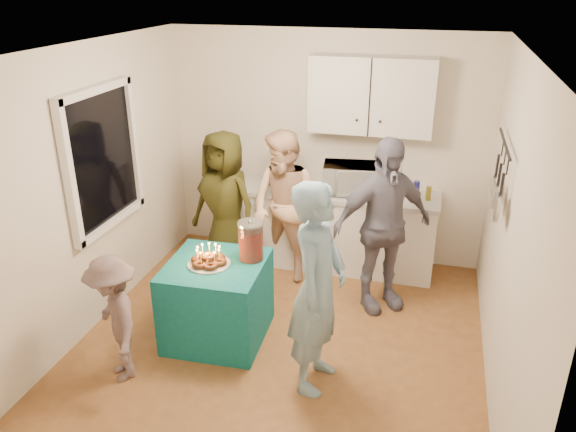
% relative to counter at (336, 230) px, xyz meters
% --- Properties ---
extents(floor, '(4.00, 4.00, 0.00)m').
position_rel_counter_xyz_m(floor, '(-0.20, -1.70, -0.43)').
color(floor, brown).
rests_on(floor, ground).
extents(ceiling, '(4.00, 4.00, 0.00)m').
position_rel_counter_xyz_m(ceiling, '(-0.20, -1.70, 2.17)').
color(ceiling, white).
rests_on(ceiling, floor).
extents(back_wall, '(3.60, 3.60, 0.00)m').
position_rel_counter_xyz_m(back_wall, '(-0.20, 0.30, 0.87)').
color(back_wall, silver).
rests_on(back_wall, floor).
extents(left_wall, '(4.00, 4.00, 0.00)m').
position_rel_counter_xyz_m(left_wall, '(-2.00, -1.70, 0.87)').
color(left_wall, silver).
rests_on(left_wall, floor).
extents(right_wall, '(4.00, 4.00, 0.00)m').
position_rel_counter_xyz_m(right_wall, '(1.60, -1.70, 0.87)').
color(right_wall, silver).
rests_on(right_wall, floor).
extents(window_night, '(0.04, 1.00, 1.20)m').
position_rel_counter_xyz_m(window_night, '(-1.97, -1.40, 1.12)').
color(window_night, black).
rests_on(window_night, left_wall).
extents(counter, '(2.20, 0.58, 0.86)m').
position_rel_counter_xyz_m(counter, '(0.00, 0.00, 0.00)').
color(counter, white).
rests_on(counter, floor).
extents(countertop, '(2.24, 0.62, 0.05)m').
position_rel_counter_xyz_m(countertop, '(0.00, -0.00, 0.46)').
color(countertop, beige).
rests_on(countertop, counter).
extents(upper_cabinet, '(1.30, 0.30, 0.80)m').
position_rel_counter_xyz_m(upper_cabinet, '(0.30, 0.15, 1.52)').
color(upper_cabinet, white).
rests_on(upper_cabinet, back_wall).
extents(pot_rack, '(0.12, 1.00, 0.60)m').
position_rel_counter_xyz_m(pot_rack, '(1.52, -1.00, 1.17)').
color(pot_rack, black).
rests_on(pot_rack, right_wall).
extents(microwave, '(0.62, 0.46, 0.32)m').
position_rel_counter_xyz_m(microwave, '(0.13, 0.00, 0.64)').
color(microwave, white).
rests_on(microwave, countertop).
extents(party_table, '(0.88, 0.88, 0.76)m').
position_rel_counter_xyz_m(party_table, '(-0.78, -1.68, -0.05)').
color(party_table, '#10676A').
rests_on(party_table, floor).
extents(donut_cake, '(0.38, 0.38, 0.18)m').
position_rel_counter_xyz_m(donut_cake, '(-0.83, -1.70, 0.42)').
color(donut_cake, '#381C0C').
rests_on(donut_cake, party_table).
extents(punch_jar, '(0.22, 0.22, 0.34)m').
position_rel_counter_xyz_m(punch_jar, '(-0.50, -1.50, 0.50)').
color(punch_jar, red).
rests_on(punch_jar, party_table).
extents(man_birthday, '(0.49, 0.68, 1.76)m').
position_rel_counter_xyz_m(man_birthday, '(0.23, -2.06, 0.45)').
color(man_birthday, '#82A7BD').
rests_on(man_birthday, floor).
extents(woman_back_left, '(0.92, 0.74, 1.63)m').
position_rel_counter_xyz_m(woman_back_left, '(-1.14, -0.48, 0.39)').
color(woman_back_left, '#4F4E16').
rests_on(woman_back_left, floor).
extents(woman_back_center, '(1.00, 0.91, 1.66)m').
position_rel_counter_xyz_m(woman_back_center, '(-0.49, -0.43, 0.40)').
color(woman_back_center, '#E69D78').
rests_on(woman_back_center, floor).
extents(woman_back_right, '(1.09, 0.95, 1.76)m').
position_rel_counter_xyz_m(woman_back_right, '(0.58, -0.75, 0.45)').
color(woman_back_right, black).
rests_on(woman_back_right, floor).
extents(child_near_left, '(0.79, 0.80, 1.11)m').
position_rel_counter_xyz_m(child_near_left, '(-1.36, -2.41, 0.13)').
color(child_near_left, '#5E4B4C').
rests_on(child_near_left, floor).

